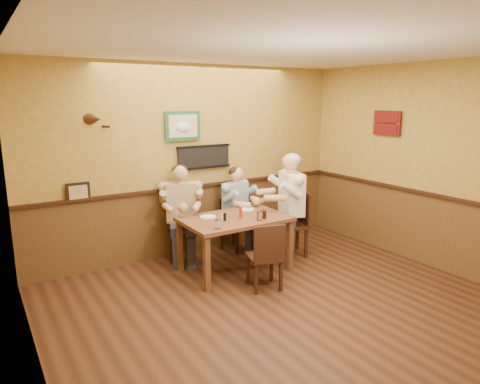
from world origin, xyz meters
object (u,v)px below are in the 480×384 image
object	(u,v)px
diner_tan_shirt	(181,217)
chair_back_left	(182,230)
salt_shaker	(223,217)
water_glass_left	(217,224)
dining_table	(235,224)
chair_right_end	(291,224)
diner_white_elder	(291,210)
water_glass_mid	(260,216)
cola_tumbler	(263,214)
diner_blue_polo	(235,213)
pepper_shaker	(225,217)
chair_near_side	(264,255)
chair_back_right	(235,224)
hot_sauce_bottle	(241,212)

from	to	relation	value
diner_tan_shirt	chair_back_left	bearing A→B (deg)	0.00
salt_shaker	water_glass_left	bearing A→B (deg)	-130.43
dining_table	chair_right_end	distance (m)	1.04
dining_table	chair_back_left	distance (m)	0.92
dining_table	diner_white_elder	xyz separation A→B (m)	(1.02, 0.07, 0.03)
chair_back_left	diner_tan_shirt	xyz separation A→B (m)	(0.00, 0.00, 0.19)
water_glass_mid	diner_white_elder	bearing A→B (deg)	23.69
cola_tumbler	water_glass_left	bearing A→B (deg)	-173.47
chair_back_left	salt_shaker	distance (m)	0.93
water_glass_left	diner_blue_polo	bearing A→B (deg)	49.18
pepper_shaker	diner_white_elder	bearing A→B (deg)	6.19
chair_near_side	water_glass_mid	xyz separation A→B (m)	(0.19, 0.37, 0.38)
chair_back_right	dining_table	bearing A→B (deg)	-141.75
chair_right_end	diner_tan_shirt	xyz separation A→B (m)	(-1.45, 0.72, 0.14)
chair_back_right	hot_sauce_bottle	distance (m)	0.99
cola_tumbler	chair_back_left	bearing A→B (deg)	125.26
chair_near_side	pepper_shaker	distance (m)	0.74
cola_tumbler	pepper_shaker	bearing A→B (deg)	160.32
salt_shaker	chair_back_left	bearing A→B (deg)	105.16
diner_tan_shirt	diner_white_elder	xyz separation A→B (m)	(1.45, -0.72, 0.06)
chair_back_right	chair_right_end	distance (m)	0.87
chair_back_right	diner_white_elder	size ratio (longest dim) A/B	0.59
diner_white_elder	water_glass_left	bearing A→B (deg)	-56.68
diner_tan_shirt	salt_shaker	size ratio (longest dim) A/B	12.90
water_glass_mid	diner_tan_shirt	bearing A→B (deg)	120.17
chair_back_right	diner_white_elder	bearing A→B (deg)	-67.83
diner_blue_polo	pepper_shaker	xyz separation A→B (m)	(-0.64, -0.78, 0.22)
chair_back_left	diner_white_elder	bearing A→B (deg)	-5.44
diner_white_elder	hot_sauce_bottle	xyz separation A→B (m)	(-0.98, -0.15, 0.15)
chair_back_left	chair_near_side	size ratio (longest dim) A/B	1.03
chair_back_left	pepper_shaker	distance (m)	0.95
salt_shaker	diner_white_elder	bearing A→B (deg)	4.89
diner_tan_shirt	hot_sauce_bottle	xyz separation A→B (m)	(0.47, -0.87, 0.21)
chair_right_end	cola_tumbler	size ratio (longest dim) A/B	9.15
chair_back_right	water_glass_mid	xyz separation A→B (m)	(-0.25, -1.00, 0.40)
water_glass_left	dining_table	bearing A→B (deg)	35.91
pepper_shaker	cola_tumbler	bearing A→B (deg)	-19.68
diner_tan_shirt	diner_blue_polo	distance (m)	0.88
diner_blue_polo	diner_white_elder	bearing A→B (deg)	-67.83
water_glass_left	salt_shaker	distance (m)	0.38
water_glass_mid	pepper_shaker	bearing A→B (deg)	149.85
water_glass_mid	hot_sauce_bottle	bearing A→B (deg)	127.10
chair_near_side	salt_shaker	bearing A→B (deg)	-55.37
diner_white_elder	salt_shaker	xyz separation A→B (m)	(-1.23, -0.10, 0.11)
pepper_shaker	diner_blue_polo	bearing A→B (deg)	50.47
diner_blue_polo	cola_tumbler	bearing A→B (deg)	-118.51
diner_blue_polo	salt_shaker	bearing A→B (deg)	-150.65
dining_table	diner_tan_shirt	world-z (taller)	diner_tan_shirt
cola_tumbler	salt_shaker	distance (m)	0.54
diner_white_elder	cola_tumbler	xyz separation A→B (m)	(-0.72, -0.31, 0.11)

